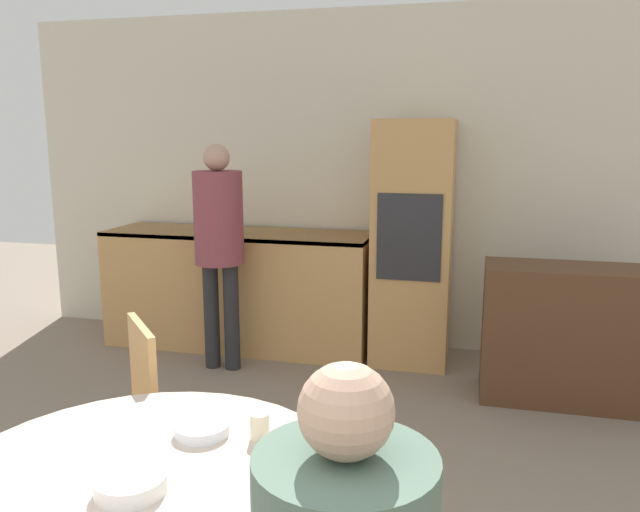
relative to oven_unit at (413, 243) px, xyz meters
The scene contains 9 objects.
wall_back 0.57m from the oven_unit, 122.08° to the left, with size 6.08×0.05×2.60m.
kitchen_counter 1.42m from the oven_unit, behind, with size 2.09×0.60×0.92m.
oven_unit is the anchor object (origin of this frame).
sideboard 1.28m from the oven_unit, 25.32° to the right, with size 1.14×0.45×0.87m.
chair_far_left 2.63m from the oven_unit, 110.37° to the right, with size 0.56×0.56×0.93m.
person_standing 1.40m from the oven_unit, 158.21° to the right, with size 0.34×0.34×1.60m.
cup 2.85m from the oven_unit, 93.62° to the right, with size 0.06×0.06×0.08m.
bowl_near 2.88m from the oven_unit, 97.27° to the right, with size 0.17×0.17×0.04m.
bowl_centre 3.23m from the oven_unit, 97.27° to the right, with size 0.19×0.19×0.05m.
Camera 1 is at (0.64, -0.14, 1.67)m, focal length 35.00 mm.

